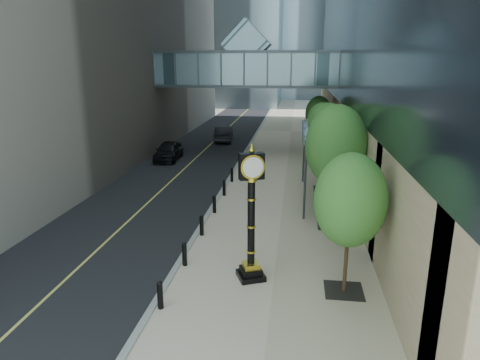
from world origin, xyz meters
name	(u,v)px	position (x,y,z in m)	size (l,w,h in m)	color
ground	(235,334)	(0.00, 0.00, 0.00)	(320.00, 320.00, 0.00)	gray
road	(226,130)	(-7.00, 40.00, 0.01)	(8.00, 180.00, 0.02)	black
sidewalk	(291,131)	(1.00, 40.00, 0.03)	(8.00, 180.00, 0.06)	#C0AC94
curb	(258,131)	(-3.00, 40.00, 0.04)	(0.25, 180.00, 0.07)	gray
skywalk	(247,66)	(-3.00, 28.00, 7.71)	(17.00, 4.20, 5.80)	slate
entrance_canopy	(328,132)	(3.48, 14.00, 4.19)	(3.00, 8.00, 4.38)	#383F44
bollard_row	(208,215)	(-2.70, 9.00, 0.51)	(0.20, 16.20, 0.90)	black
street_trees	(328,136)	(3.60, 15.01, 3.78)	(3.00, 28.49, 6.16)	black
street_clock	(251,224)	(0.11, 3.50, 2.30)	(1.27, 1.27, 5.17)	black
pedestrian	(342,200)	(4.26, 11.41, 0.84)	(0.57, 0.37, 1.55)	beige
car_near	(169,151)	(-9.14, 23.24, 0.81)	(1.86, 4.63, 1.58)	black
car_far	(224,134)	(-5.96, 32.61, 0.82)	(1.69, 4.86, 1.60)	black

